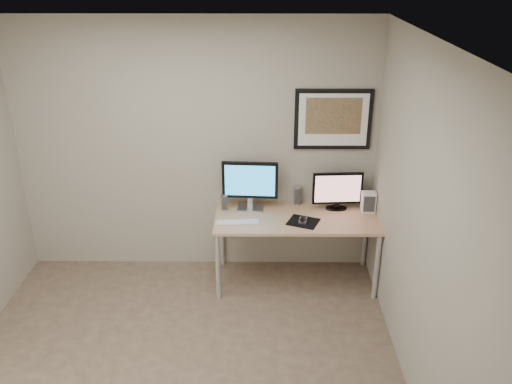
# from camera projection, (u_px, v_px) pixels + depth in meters

# --- Properties ---
(floor) EXTENTS (3.60, 3.60, 0.00)m
(floor) POSITION_uv_depth(u_px,v_px,m) (180.00, 372.00, 4.38)
(floor) COLOR brown
(floor) RESTS_ON ground
(room) EXTENTS (3.60, 3.60, 3.60)m
(room) POSITION_uv_depth(u_px,v_px,m) (176.00, 162.00, 4.12)
(room) COLOR white
(room) RESTS_ON ground
(desk) EXTENTS (1.60, 0.70, 0.73)m
(desk) POSITION_uv_depth(u_px,v_px,m) (296.00, 223.00, 5.34)
(desk) COLOR #977049
(desk) RESTS_ON floor
(framed_art) EXTENTS (0.75, 0.04, 0.60)m
(framed_art) POSITION_uv_depth(u_px,v_px,m) (333.00, 119.00, 5.25)
(framed_art) COLOR black
(framed_art) RESTS_ON room
(monitor_large) EXTENTS (0.56, 0.19, 0.51)m
(monitor_large) POSITION_uv_depth(u_px,v_px,m) (250.00, 184.00, 5.36)
(monitor_large) COLOR #A9A9AE
(monitor_large) RESTS_ON desk
(monitor_tv) EXTENTS (0.50, 0.13, 0.39)m
(monitor_tv) POSITION_uv_depth(u_px,v_px,m) (337.00, 190.00, 5.38)
(monitor_tv) COLOR black
(monitor_tv) RESTS_ON desk
(speaker_left) EXTENTS (0.07, 0.07, 0.16)m
(speaker_left) POSITION_uv_depth(u_px,v_px,m) (225.00, 202.00, 5.43)
(speaker_left) COLOR #A9A9AE
(speaker_left) RESTS_ON desk
(speaker_right) EXTENTS (0.08, 0.08, 0.19)m
(speaker_right) POSITION_uv_depth(u_px,v_px,m) (297.00, 195.00, 5.55)
(speaker_right) COLOR #A9A9AE
(speaker_right) RESTS_ON desk
(keyboard) EXTENTS (0.43, 0.14, 0.01)m
(keyboard) POSITION_uv_depth(u_px,v_px,m) (237.00, 222.00, 5.19)
(keyboard) COLOR silver
(keyboard) RESTS_ON desk
(mousepad) EXTENTS (0.35, 0.34, 0.00)m
(mousepad) POSITION_uv_depth(u_px,v_px,m) (303.00, 222.00, 5.21)
(mousepad) COLOR black
(mousepad) RESTS_ON desk
(mouse) EXTENTS (0.09, 0.13, 0.04)m
(mouse) POSITION_uv_depth(u_px,v_px,m) (303.00, 220.00, 5.20)
(mouse) COLOR black
(mouse) RESTS_ON mousepad
(fan_unit) EXTENTS (0.14, 0.10, 0.21)m
(fan_unit) POSITION_uv_depth(u_px,v_px,m) (368.00, 202.00, 5.38)
(fan_unit) COLOR silver
(fan_unit) RESTS_ON desk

